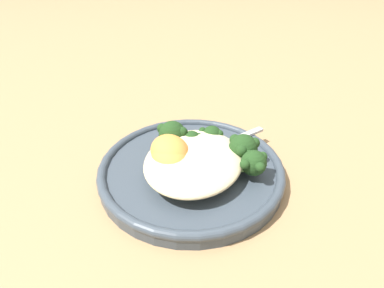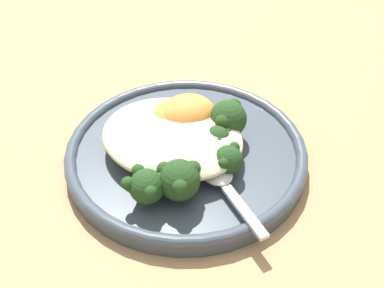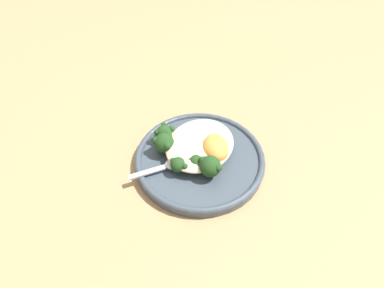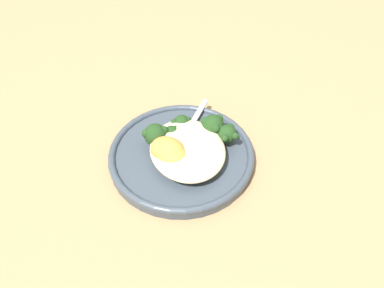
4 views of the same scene
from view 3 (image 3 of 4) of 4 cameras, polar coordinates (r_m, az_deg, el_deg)
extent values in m
plane|color=#9E7A51|center=(0.57, 2.07, -2.74)|extent=(4.00, 4.00, 0.00)
cylinder|color=#38424C|center=(0.56, 1.42, -2.94)|extent=(0.24, 0.24, 0.02)
torus|color=#38424C|center=(0.55, 1.43, -2.40)|extent=(0.24, 0.24, 0.01)
ellipsoid|color=beige|center=(0.55, 1.55, 0.02)|extent=(0.14, 0.12, 0.03)
ellipsoid|color=#8EB25B|center=(0.56, -0.34, 0.37)|extent=(0.04, 0.11, 0.02)
sphere|color=#1E3D19|center=(0.57, -5.39, 2.05)|extent=(0.03, 0.03, 0.03)
sphere|color=#1E3D19|center=(0.55, -5.22, 1.59)|extent=(0.01, 0.01, 0.01)
sphere|color=#1E3D19|center=(0.56, -4.20, 2.65)|extent=(0.01, 0.01, 0.01)
sphere|color=#1E3D19|center=(0.57, -5.63, 3.29)|extent=(0.01, 0.01, 0.01)
sphere|color=#1E3D19|center=(0.56, -6.66, 2.24)|extent=(0.01, 0.01, 0.01)
ellipsoid|color=#8EB25B|center=(0.55, -0.14, -0.68)|extent=(0.06, 0.09, 0.01)
sphere|color=#1E3D19|center=(0.54, -5.33, 0.17)|extent=(0.04, 0.04, 0.04)
sphere|color=#1E3D19|center=(0.53, -4.73, -0.34)|extent=(0.01, 0.01, 0.01)
sphere|color=#1E3D19|center=(0.55, -4.50, 1.57)|extent=(0.01, 0.01, 0.01)
sphere|color=#1E3D19|center=(0.54, -6.90, 0.68)|extent=(0.01, 0.01, 0.01)
ellipsoid|color=#8EB25B|center=(0.54, 0.97, -2.18)|extent=(0.08, 0.04, 0.02)
sphere|color=#1E3D19|center=(0.51, -2.64, -3.98)|extent=(0.03, 0.03, 0.03)
sphere|color=#1E3D19|center=(0.51, -1.65, -4.13)|extent=(0.01, 0.01, 0.01)
sphere|color=#1E3D19|center=(0.51, -3.65, -3.16)|extent=(0.01, 0.01, 0.01)
ellipsoid|color=#8EB25B|center=(0.54, 2.59, -1.76)|extent=(0.06, 0.02, 0.01)
sphere|color=#1E3D19|center=(0.52, 0.74, -3.48)|extent=(0.03, 0.03, 0.03)
sphere|color=#1E3D19|center=(0.51, 1.32, -3.93)|extent=(0.01, 0.01, 0.01)
sphere|color=#1E3D19|center=(0.52, 1.35, -2.39)|extent=(0.01, 0.01, 0.01)
sphere|color=#1E3D19|center=(0.51, -0.43, -3.11)|extent=(0.01, 0.01, 0.01)
ellipsoid|color=#8EB25B|center=(0.54, 3.53, -1.70)|extent=(0.08, 0.05, 0.01)
sphere|color=#1E3D19|center=(0.51, 3.47, -4.26)|extent=(0.04, 0.04, 0.04)
sphere|color=#1E3D19|center=(0.50, 4.98, -4.46)|extent=(0.01, 0.01, 0.01)
sphere|color=#1E3D19|center=(0.51, 2.06, -3.12)|extent=(0.01, 0.01, 0.01)
ellipsoid|color=orange|center=(0.54, 4.44, -0.47)|extent=(0.07, 0.07, 0.03)
ellipsoid|color=orange|center=(0.53, 4.40, -0.89)|extent=(0.07, 0.07, 0.04)
cube|color=#B7B7BC|center=(0.52, -8.50, -5.34)|extent=(0.06, 0.05, 0.00)
ellipsoid|color=#B7B7BC|center=(0.53, -3.03, -3.59)|extent=(0.05, 0.05, 0.01)
camera|label=1|loc=(0.69, 8.33, 31.23)|focal=28.00mm
camera|label=2|loc=(0.55, -50.07, 25.78)|focal=50.00mm
camera|label=4|loc=(0.73, 35.75, 43.49)|focal=35.00mm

